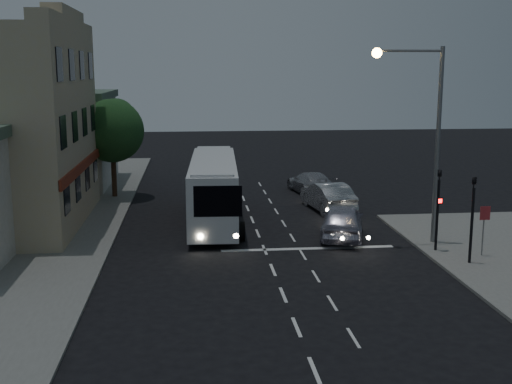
{
  "coord_description": "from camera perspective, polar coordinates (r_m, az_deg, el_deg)",
  "views": [
    {
      "loc": [
        -3.23,
        -26.06,
        8.08
      ],
      "look_at": [
        -0.13,
        4.61,
        2.2
      ],
      "focal_mm": 45.0,
      "sensor_mm": 36.0,
      "label": 1
    }
  ],
  "objects": [
    {
      "name": "tour_bus",
      "position": [
        34.29,
        -3.8,
        0.36
      ],
      "size": [
        2.84,
        11.42,
        3.48
      ],
      "rotation": [
        0.0,
        0.0,
        -0.04
      ],
      "color": "silver",
      "rests_on": "ground"
    },
    {
      "name": "sidewalk_far",
      "position": [
        36.34,
        -21.23,
        -2.7
      ],
      "size": [
        12.0,
        50.0,
        0.12
      ],
      "primitive_type": "cube",
      "color": "slate",
      "rests_on": "ground"
    },
    {
      "name": "streetlight",
      "position": [
        30.27,
        14.78,
        6.0
      ],
      "size": [
        3.32,
        0.44,
        9.0
      ],
      "color": "slate",
      "rests_on": "sidewalk_near"
    },
    {
      "name": "road_markings",
      "position": [
        30.79,
        2.88,
        -4.42
      ],
      "size": [
        8.0,
        30.55,
        0.01
      ],
      "color": "silver",
      "rests_on": "ground"
    },
    {
      "name": "traffic_signal_side",
      "position": [
        27.98,
        18.71,
        -1.45
      ],
      "size": [
        0.18,
        0.15,
        4.1
      ],
      "color": "black",
      "rests_on": "sidewalk_near"
    },
    {
      "name": "regulatory_sign",
      "position": [
        29.43,
        19.62,
        -2.57
      ],
      "size": [
        0.45,
        0.12,
        2.2
      ],
      "color": "slate",
      "rests_on": "sidewalk_near"
    },
    {
      "name": "traffic_signal_main",
      "position": [
        29.49,
        15.9,
        -0.68
      ],
      "size": [
        0.25,
        0.35,
        4.1
      ],
      "color": "black",
      "rests_on": "sidewalk_near"
    },
    {
      "name": "car_sedan_b",
      "position": [
        42.67,
        4.87,
        0.83
      ],
      "size": [
        2.82,
        5.24,
        1.44
      ],
      "primitive_type": "imported",
      "rotation": [
        0.0,
        0.0,
        3.31
      ],
      "color": "#A0A0A6",
      "rests_on": "ground"
    },
    {
      "name": "street_tree",
      "position": [
        41.54,
        -12.68,
        5.59
      ],
      "size": [
        4.0,
        4.0,
        6.2
      ],
      "color": "black",
      "rests_on": "sidewalk_far"
    },
    {
      "name": "ground",
      "position": [
        27.48,
        1.25,
        -6.3
      ],
      "size": [
        120.0,
        120.0,
        0.0
      ],
      "primitive_type": "plane",
      "color": "black"
    },
    {
      "name": "car_suv",
      "position": [
        31.57,
        7.67,
        -2.57
      ],
      "size": [
        3.17,
        5.24,
        1.67
      ],
      "primitive_type": "imported",
      "rotation": [
        0.0,
        0.0,
        2.88
      ],
      "color": "#ABAABC",
      "rests_on": "ground"
    },
    {
      "name": "low_building_north",
      "position": [
        47.43,
        -18.3,
        4.58
      ],
      "size": [
        9.4,
        9.4,
        6.5
      ],
      "color": "silver",
      "rests_on": "sidewalk_far"
    },
    {
      "name": "car_sedan_a",
      "position": [
        37.48,
        6.4,
        -0.41
      ],
      "size": [
        2.47,
        5.29,
        1.68
      ],
      "primitive_type": "imported",
      "rotation": [
        0.0,
        0.0,
        3.28
      ],
      "color": "#B4B4B6",
      "rests_on": "ground"
    }
  ]
}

